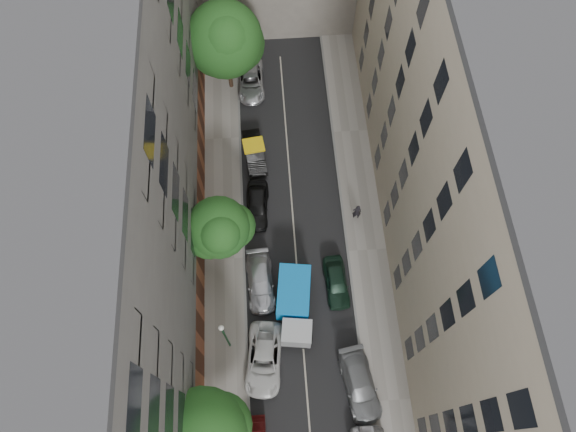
{
  "coord_description": "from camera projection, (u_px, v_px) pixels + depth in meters",
  "views": [
    {
      "loc": [
        -1.55,
        -13.94,
        37.04
      ],
      "look_at": [
        -0.57,
        0.55,
        6.0
      ],
      "focal_mm": 32.0,
      "sensor_mm": 36.0,
      "label": 1
    }
  ],
  "objects": [
    {
      "name": "ground",
      "position": [
        296.0,
        255.0,
        39.49
      ],
      "size": [
        120.0,
        120.0,
        0.0
      ],
      "primitive_type": "plane",
      "color": "#4C4C49",
      "rests_on": "ground"
    },
    {
      "name": "road_surface",
      "position": [
        296.0,
        255.0,
        39.48
      ],
      "size": [
        8.0,
        44.0,
        0.02
      ],
      "primitive_type": "cube",
      "color": "black",
      "rests_on": "ground"
    },
    {
      "name": "sidewalk_left",
      "position": [
        224.0,
        259.0,
        39.26
      ],
      "size": [
        3.0,
        44.0,
        0.15
      ],
      "primitive_type": "cube",
      "color": "gray",
      "rests_on": "ground"
    },
    {
      "name": "sidewalk_right",
      "position": [
        367.0,
        250.0,
        39.58
      ],
      "size": [
        3.0,
        44.0,
        0.15
      ],
      "primitive_type": "cube",
      "color": "gray",
      "rests_on": "ground"
    },
    {
      "name": "building_left",
      "position": [
        112.0,
        206.0,
        30.11
      ],
      "size": [
        8.0,
        44.0,
        20.0
      ],
      "primitive_type": "cube",
      "color": "#514E4C",
      "rests_on": "ground"
    },
    {
      "name": "building_right",
      "position": [
        481.0,
        184.0,
        30.75
      ],
      "size": [
        8.0,
        44.0,
        20.0
      ],
      "primitive_type": "cube",
      "color": "tan",
      "rests_on": "ground"
    },
    {
      "name": "tarp_truck",
      "position": [
        295.0,
        305.0,
        36.39
      ],
      "size": [
        2.86,
        5.78,
        2.56
      ],
      "rotation": [
        0.0,
        0.0,
        -0.13
      ],
      "color": "black",
      "rests_on": "ground"
    },
    {
      "name": "car_left_2",
      "position": [
        264.0,
        359.0,
        35.45
      ],
      "size": [
        3.06,
        5.49,
        1.45
      ],
      "primitive_type": "imported",
      "rotation": [
        0.0,
        0.0,
        -0.13
      ],
      "color": "silver",
      "rests_on": "ground"
    },
    {
      "name": "car_left_3",
      "position": [
        260.0,
        282.0,
        37.84
      ],
      "size": [
        2.22,
        4.92,
        1.4
      ],
      "primitive_type": "imported",
      "rotation": [
        0.0,
        0.0,
        0.05
      ],
      "color": "#B2B2B7",
      "rests_on": "ground"
    },
    {
      "name": "car_left_4",
      "position": [
        257.0,
        205.0,
        40.47
      ],
      "size": [
        2.12,
        4.53,
        1.5
      ],
      "primitive_type": "imported",
      "rotation": [
        0.0,
        0.0,
        -0.08
      ],
      "color": "black",
      "rests_on": "ground"
    },
    {
      "name": "car_left_5",
      "position": [
        254.0,
        153.0,
        42.56
      ],
      "size": [
        2.1,
        4.55,
        1.44
      ],
      "primitive_type": "imported",
      "rotation": [
        0.0,
        0.0,
        0.13
      ],
      "color": "black",
      "rests_on": "ground"
    },
    {
      "name": "car_left_6",
      "position": [
        251.0,
        80.0,
        45.8
      ],
      "size": [
        2.34,
        5.03,
        1.39
      ],
      "primitive_type": "imported",
      "rotation": [
        0.0,
        0.0,
        -0.01
      ],
      "color": "#BBBCC1",
      "rests_on": "ground"
    },
    {
      "name": "car_right_1",
      "position": [
        360.0,
        385.0,
        34.72
      ],
      "size": [
        2.84,
        5.32,
        1.47
      ],
      "primitive_type": "imported",
      "rotation": [
        0.0,
        0.0,
        0.16
      ],
      "color": "gray",
      "rests_on": "ground"
    },
    {
      "name": "car_right_2",
      "position": [
        336.0,
        282.0,
        37.83
      ],
      "size": [
        1.87,
        4.19,
        1.4
      ],
      "primitive_type": "imported",
      "rotation": [
        0.0,
        0.0,
        0.05
      ],
      "color": "black",
      "rests_on": "ground"
    },
    {
      "name": "tree_mid",
      "position": [
        220.0,
        230.0,
        35.2
      ],
      "size": [
        4.77,
        4.41,
        7.02
      ],
      "color": "#382619",
      "rests_on": "sidewalk_left"
    },
    {
      "name": "tree_far",
      "position": [
        226.0,
        42.0,
        41.22
      ],
      "size": [
        6.34,
        6.22,
        8.76
      ],
      "color": "#382619",
      "rests_on": "sidewalk_left"
    },
    {
      "name": "lamp_post",
      "position": [
        225.0,
        335.0,
        33.24
      ],
      "size": [
        0.36,
        0.36,
        5.61
      ],
      "color": "#17532A",
      "rests_on": "sidewalk_left"
    },
    {
      "name": "pedestrian",
      "position": [
        357.0,
        212.0,
        39.84
      ],
      "size": [
        0.73,
        0.53,
        1.89
      ],
      "primitive_type": "imported",
      "rotation": [
        0.0,
        0.0,
        3.03
      ],
      "color": "black",
      "rests_on": "sidewalk_right"
    }
  ]
}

